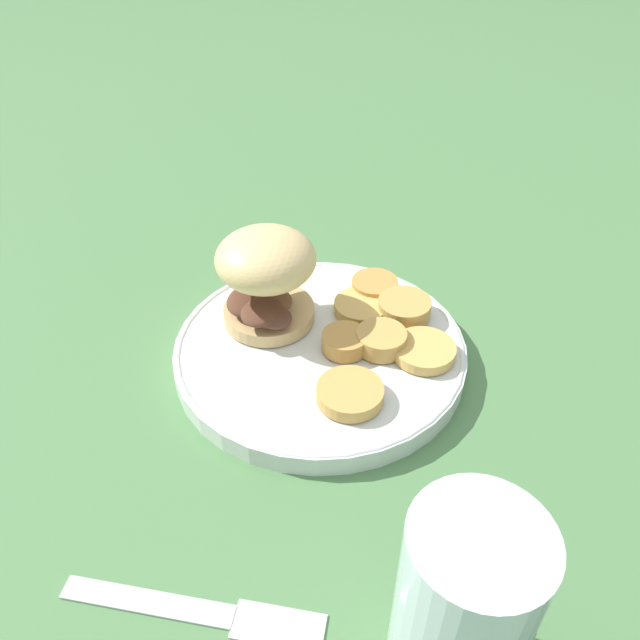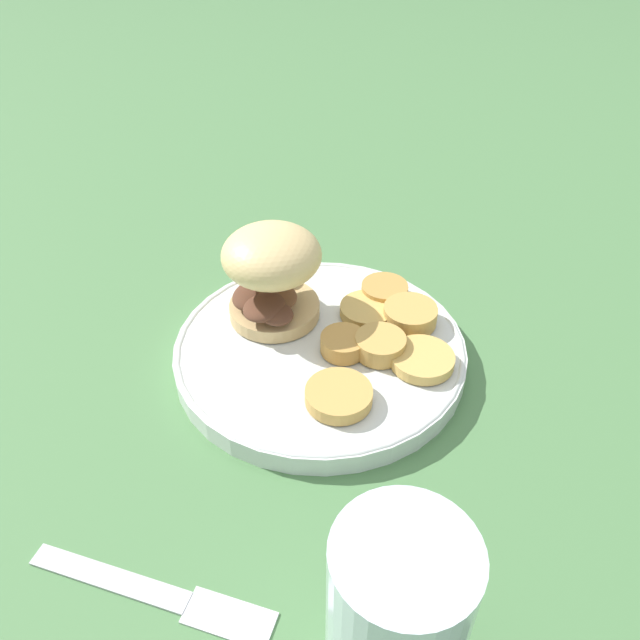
% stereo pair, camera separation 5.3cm
% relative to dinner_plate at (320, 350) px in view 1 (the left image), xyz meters
% --- Properties ---
extents(ground_plane, '(4.00, 4.00, 0.00)m').
position_rel_dinner_plate_xyz_m(ground_plane, '(0.00, 0.00, -0.01)').
color(ground_plane, '#4C7A47').
extents(dinner_plate, '(0.26, 0.26, 0.02)m').
position_rel_dinner_plate_xyz_m(dinner_plate, '(0.00, 0.00, 0.00)').
color(dinner_plate, silver).
rests_on(dinner_plate, ground_plane).
extents(sandwich, '(0.09, 0.09, 0.09)m').
position_rel_dinner_plate_xyz_m(sandwich, '(-0.06, -0.00, 0.06)').
color(sandwich, tan).
rests_on(sandwich, dinner_plate).
extents(potato_round_0, '(0.04, 0.04, 0.01)m').
position_rel_dinner_plate_xyz_m(potato_round_0, '(0.00, 0.09, 0.02)').
color(potato_round_0, '#BC8942').
rests_on(potato_round_0, dinner_plate).
extents(potato_round_1, '(0.05, 0.05, 0.01)m').
position_rel_dinner_plate_xyz_m(potato_round_1, '(0.01, 0.06, 0.01)').
color(potato_round_1, tan).
rests_on(potato_round_1, dinner_plate).
extents(potato_round_2, '(0.04, 0.04, 0.02)m').
position_rel_dinner_plate_xyz_m(potato_round_2, '(0.05, 0.03, 0.02)').
color(potato_round_2, tan).
rests_on(potato_round_2, dinner_plate).
extents(potato_round_3, '(0.05, 0.05, 0.01)m').
position_rel_dinner_plate_xyz_m(potato_round_3, '(0.06, -0.04, 0.01)').
color(potato_round_3, tan).
rests_on(potato_round_3, dinner_plate).
extents(potato_round_4, '(0.05, 0.05, 0.02)m').
position_rel_dinner_plate_xyz_m(potato_round_4, '(0.04, 0.08, 0.02)').
color(potato_round_4, tan).
rests_on(potato_round_4, dinner_plate).
extents(potato_round_5, '(0.05, 0.05, 0.01)m').
position_rel_dinner_plate_xyz_m(potato_round_5, '(0.08, 0.04, 0.01)').
color(potato_round_5, tan).
rests_on(potato_round_5, dinner_plate).
extents(potato_round_6, '(0.04, 0.04, 0.02)m').
position_rel_dinner_plate_xyz_m(potato_round_6, '(0.02, 0.01, 0.02)').
color(potato_round_6, '#BC8942').
rests_on(potato_round_6, dinner_plate).
extents(fork, '(0.16, 0.09, 0.00)m').
position_rel_dinner_plate_xyz_m(fork, '(0.07, -0.23, -0.01)').
color(fork, silver).
rests_on(fork, ground_plane).
extents(drinking_glass, '(0.07, 0.07, 0.14)m').
position_rel_dinner_plate_xyz_m(drinking_glass, '(0.21, -0.17, 0.06)').
color(drinking_glass, silver).
rests_on(drinking_glass, ground_plane).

